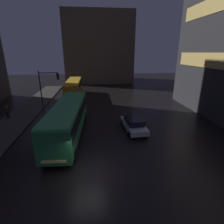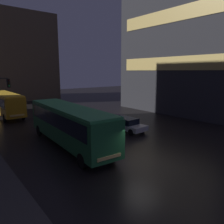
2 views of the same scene
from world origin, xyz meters
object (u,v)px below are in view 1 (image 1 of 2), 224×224
at_px(pedestrian_mid, 7,111).
at_px(bus_near, 68,117).
at_px(bus_far, 74,87).
at_px(car_taxi, 134,124).
at_px(traffic_light_main, 47,84).

bearing_deg(pedestrian_mid, bus_near, 168.30).
relative_size(bus_far, car_taxi, 2.20).
bearing_deg(bus_far, pedestrian_mid, 56.50).
bearing_deg(car_taxi, bus_near, 1.34).
bearing_deg(traffic_light_main, pedestrian_mid, -144.55).
xyz_separation_m(bus_far, car_taxi, (7.87, -15.71, -1.23)).
relative_size(bus_far, pedestrian_mid, 6.35).
bearing_deg(bus_far, car_taxi, 116.50).
bearing_deg(pedestrian_mid, car_taxi, -175.76).
height_order(bus_near, car_taxi, bus_near).
distance_m(car_taxi, traffic_light_main, 13.65).
relative_size(bus_near, traffic_light_main, 2.08).
relative_size(bus_near, bus_far, 1.11).
xyz_separation_m(bus_near, pedestrian_mid, (-8.27, 5.53, -0.87)).
relative_size(pedestrian_mid, traffic_light_main, 0.29).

